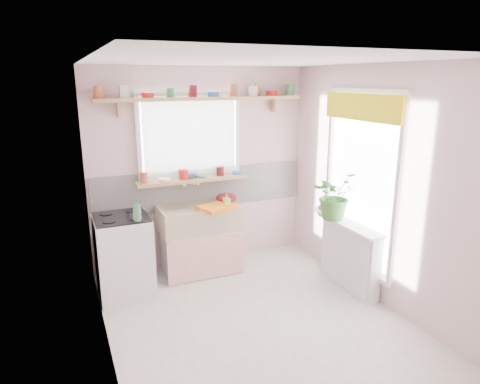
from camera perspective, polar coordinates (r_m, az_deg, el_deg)
name	(u,v)px	position (r m, az deg, el deg)	size (l,w,h in m)	color
room	(275,165)	(5.01, 4.71, 3.57)	(3.20, 3.20, 3.20)	white
sink_unit	(199,238)	(5.35, -5.46, -6.18)	(0.95, 0.65, 1.11)	white
cooker	(124,256)	(4.93, -15.22, -8.19)	(0.58, 0.58, 0.93)	white
radiator_ledge	(350,255)	(5.10, 14.42, -8.10)	(0.22, 0.95, 0.78)	white
windowsill	(193,180)	(5.31, -6.27, 1.65)	(1.40, 0.22, 0.04)	tan
pine_shelf	(203,98)	(5.22, -4.94, 12.32)	(2.52, 0.24, 0.04)	tan
shelf_crockery	(201,92)	(5.21, -5.20, 13.13)	(2.47, 0.11, 0.12)	#A55133
sill_crockery	(189,174)	(5.28, -6.81, 2.38)	(1.35, 0.11, 0.12)	#A55133
dish_tray	(217,207)	(5.09, -3.04, -2.02)	(0.42, 0.32, 0.04)	orange
colander	(227,198)	(5.33, -1.79, -0.77)	(0.27, 0.27, 0.12)	#570F15
jade_plant	(334,195)	(5.02, 12.45, -0.38)	(0.51, 0.44, 0.56)	#3C722D
fruit_bowl	(326,212)	(5.20, 11.37, -2.63)	(0.28, 0.28, 0.07)	white
herb_pot	(335,209)	(5.04, 12.52, -2.26)	(0.12, 0.08, 0.24)	#356A2A
soap_bottle_sink	(227,201)	(5.11, -1.77, -1.17)	(0.08, 0.08, 0.17)	#B8CB5A
sill_cup	(221,171)	(5.48, -2.58, 2.81)	(0.11, 0.11, 0.09)	beige
sill_bowl	(188,175)	(5.34, -6.93, 2.30)	(0.22, 0.22, 0.07)	#3851B8
shelf_vase	(256,89)	(5.52, 2.11, 13.52)	(0.15, 0.15, 0.16)	#B96239
cooker_bottle	(137,210)	(4.55, -13.58, -2.35)	(0.09, 0.09, 0.23)	#42844D
fruit	(326,207)	(5.19, 11.41, -1.98)	(0.20, 0.14, 0.10)	orange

